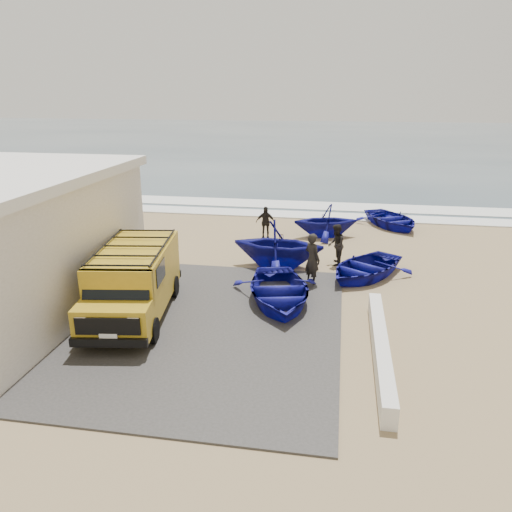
{
  "coord_description": "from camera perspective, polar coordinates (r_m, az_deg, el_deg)",
  "views": [
    {
      "loc": [
        3.78,
        -14.78,
        6.57
      ],
      "look_at": [
        1.05,
        1.08,
        1.2
      ],
      "focal_mm": 35.0,
      "sensor_mm": 36.0,
      "label": 1
    }
  ],
  "objects": [
    {
      "name": "boat_mid_left",
      "position": [
        19.28,
        2.57,
        1.41
      ],
      "size": [
        3.7,
        3.25,
        1.84
      ],
      "primitive_type": "imported",
      "rotation": [
        0.0,
        0.0,
        1.5
      ],
      "color": "navy",
      "rests_on": "ground"
    },
    {
      "name": "parapet",
      "position": [
        13.41,
        14.03,
        -10.14
      ],
      "size": [
        0.35,
        6.0,
        0.55
      ],
      "primitive_type": "cube",
      "color": "silver",
      "rests_on": "ground"
    },
    {
      "name": "boat_far_right",
      "position": [
        26.06,
        15.24,
        4.08
      ],
      "size": [
        4.13,
        4.58,
        0.78
      ],
      "primitive_type": "imported",
      "rotation": [
        0.0,
        0.0,
        0.49
      ],
      "color": "navy",
      "rests_on": "ground"
    },
    {
      "name": "boat_near_left",
      "position": [
        16.1,
        2.58,
        -4.01
      ],
      "size": [
        3.76,
        4.63,
        0.85
      ],
      "primitive_type": "imported",
      "rotation": [
        0.0,
        0.0,
        0.23
      ],
      "color": "navy",
      "rests_on": "ground"
    },
    {
      "name": "boat_far_left",
      "position": [
        23.54,
        7.97,
        4.04
      ],
      "size": [
        3.5,
        3.21,
        1.56
      ],
      "primitive_type": "imported",
      "rotation": [
        0.0,
        0.0,
        -1.32
      ],
      "color": "navy",
      "rests_on": "ground"
    },
    {
      "name": "fisherman_middle",
      "position": [
        19.74,
        9.12,
        1.27
      ],
      "size": [
        0.66,
        0.82,
        1.63
      ],
      "primitive_type": "imported",
      "rotation": [
        0.0,
        0.0,
        -1.62
      ],
      "color": "black",
      "rests_on": "ground"
    },
    {
      "name": "fisherman_back",
      "position": [
        23.13,
        1.07,
        3.88
      ],
      "size": [
        0.92,
        0.48,
        1.49
      ],
      "primitive_type": "imported",
      "rotation": [
        0.0,
        0.0,
        0.13
      ],
      "color": "black",
      "rests_on": "ground"
    },
    {
      "name": "surf_wash",
      "position": [
        30.24,
        2.36,
        5.93
      ],
      "size": [
        180.0,
        2.2,
        0.04
      ],
      "primitive_type": "cube",
      "color": "white",
      "rests_on": "ground"
    },
    {
      "name": "slab",
      "position": [
        15.47,
        -13.29,
        -7.09
      ],
      "size": [
        12.0,
        10.0,
        0.05
      ],
      "primitive_type": "cube",
      "color": "#3E3B39",
      "rests_on": "ground"
    },
    {
      "name": "fisherman_front",
      "position": [
        17.6,
        6.46,
        -0.34
      ],
      "size": [
        0.8,
        0.79,
        1.86
      ],
      "primitive_type": "imported",
      "rotation": [
        0.0,
        0.0,
        2.37
      ],
      "color": "black",
      "rests_on": "ground"
    },
    {
      "name": "ground",
      "position": [
        16.61,
        -4.23,
        -4.9
      ],
      "size": [
        160.0,
        160.0,
        0.0
      ],
      "primitive_type": "plane",
      "color": "#9B825A"
    },
    {
      "name": "van",
      "position": [
        15.42,
        -13.81,
        -2.61
      ],
      "size": [
        2.7,
        5.29,
        2.17
      ],
      "rotation": [
        0.0,
        0.0,
        0.15
      ],
      "color": "gold",
      "rests_on": "ground"
    },
    {
      "name": "boat_near_right",
      "position": [
        18.73,
        12.26,
        -1.26
      ],
      "size": [
        4.27,
        4.57,
        0.77
      ],
      "primitive_type": "imported",
      "rotation": [
        0.0,
        0.0,
        -0.58
      ],
      "color": "navy",
      "rests_on": "ground"
    },
    {
      "name": "surf_line",
      "position": [
        27.82,
        1.68,
        4.86
      ],
      "size": [
        180.0,
        1.6,
        0.06
      ],
      "primitive_type": "cube",
      "color": "white",
      "rests_on": "ground"
    },
    {
      "name": "ocean",
      "position": [
        71.18,
        6.85,
        13.04
      ],
      "size": [
        180.0,
        88.0,
        0.01
      ],
      "primitive_type": "cube",
      "color": "#385166",
      "rests_on": "ground"
    }
  ]
}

